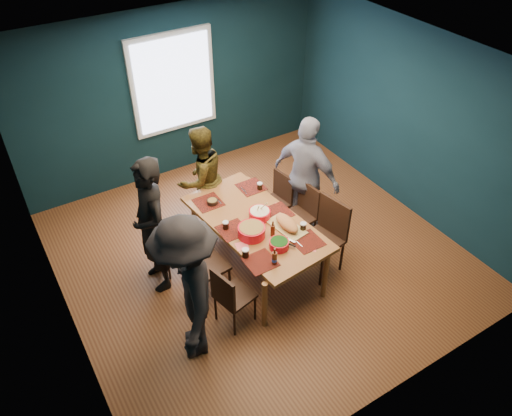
{
  "coord_description": "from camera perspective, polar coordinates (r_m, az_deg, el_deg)",
  "views": [
    {
      "loc": [
        -2.63,
        -4.24,
        4.78
      ],
      "look_at": [
        -0.15,
        -0.18,
        0.98
      ],
      "focal_mm": 35.0,
      "sensor_mm": 36.0,
      "label": 1
    }
  ],
  "objects": [
    {
      "name": "beer_bottle_b",
      "position": [
        5.99,
        1.93,
        -2.53
      ],
      "size": [
        0.06,
        0.06,
        0.21
      ],
      "color": "#4A1E0D",
      "rests_on": "dining_table"
    },
    {
      "name": "cola_glass_a",
      "position": [
        5.73,
        -1.21,
        -5.13
      ],
      "size": [
        0.08,
        0.08,
        0.12
      ],
      "color": "black",
      "rests_on": "dining_table"
    },
    {
      "name": "napkin_c",
      "position": [
        5.92,
        6.3,
        -4.49
      ],
      "size": [
        0.19,
        0.19,
        0.0
      ],
      "primitive_type": "cube",
      "rotation": [
        0.0,
        0.0,
        0.78
      ],
      "color": "#F2656B",
      "rests_on": "dining_table"
    },
    {
      "name": "chair_left_far",
      "position": [
        6.46,
        -9.99,
        -3.8
      ],
      "size": [
        0.41,
        0.41,
        0.84
      ],
      "rotation": [
        0.0,
        0.0,
        -0.08
      ],
      "color": "black",
      "rests_on": "floor"
    },
    {
      "name": "napkin_a",
      "position": [
        6.47,
        2.5,
        0.12
      ],
      "size": [
        0.19,
        0.19,
        0.0
      ],
      "primitive_type": "cube",
      "rotation": [
        0.0,
        0.0,
        0.46
      ],
      "color": "#F2656B",
      "rests_on": "dining_table"
    },
    {
      "name": "chair_right_mid",
      "position": [
        6.83,
        5.38,
        -0.22
      ],
      "size": [
        0.44,
        0.44,
        0.89
      ],
      "rotation": [
        0.0,
        0.0,
        0.09
      ],
      "color": "black",
      "rests_on": "floor"
    },
    {
      "name": "bowl_dumpling",
      "position": [
        6.26,
        0.42,
        -0.66
      ],
      "size": [
        0.27,
        0.27,
        0.26
      ],
      "color": "red",
      "rests_on": "dining_table"
    },
    {
      "name": "bowl_herbs",
      "position": [
        5.86,
        2.64,
        -4.13
      ],
      "size": [
        0.24,
        0.24,
        0.1
      ],
      "color": "red",
      "rests_on": "dining_table"
    },
    {
      "name": "person_far_left",
      "position": [
        6.05,
        -11.8,
        -2.08
      ],
      "size": [
        0.46,
        0.68,
        1.84
      ],
      "primitive_type": "imported",
      "rotation": [
        0.0,
        0.0,
        4.69
      ],
      "color": "black",
      "rests_on": "floor"
    },
    {
      "name": "cola_glass_b",
      "position": [
        6.11,
        5.41,
        -2.1
      ],
      "size": [
        0.08,
        0.08,
        0.11
      ],
      "color": "black",
      "rests_on": "dining_table"
    },
    {
      "name": "chair_right_far",
      "position": [
        7.08,
        2.53,
        1.27
      ],
      "size": [
        0.43,
        0.43,
        0.85
      ],
      "rotation": [
        0.0,
        0.0,
        0.14
      ],
      "color": "black",
      "rests_on": "floor"
    },
    {
      "name": "chair_left_near",
      "position": [
        5.73,
        -3.06,
        -9.85
      ],
      "size": [
        0.46,
        0.46,
        0.85
      ],
      "rotation": [
        0.0,
        0.0,
        0.23
      ],
      "color": "black",
      "rests_on": "floor"
    },
    {
      "name": "cola_glass_c",
      "position": [
        6.75,
        0.43,
        2.55
      ],
      "size": [
        0.07,
        0.07,
        0.1
      ],
      "color": "black",
      "rests_on": "dining_table"
    },
    {
      "name": "bowl_salad",
      "position": [
        5.99,
        -0.51,
        -2.64
      ],
      "size": [
        0.34,
        0.34,
        0.14
      ],
      "color": "red",
      "rests_on": "dining_table"
    },
    {
      "name": "small_bowl",
      "position": [
        6.53,
        -5.01,
        0.73
      ],
      "size": [
        0.14,
        0.14,
        0.06
      ],
      "color": "black",
      "rests_on": "dining_table"
    },
    {
      "name": "chair_left_mid",
      "position": [
        6.03,
        -6.23,
        -6.34
      ],
      "size": [
        0.46,
        0.46,
        0.93
      ],
      "rotation": [
        0.0,
        0.0,
        0.11
      ],
      "color": "black",
      "rests_on": "floor"
    },
    {
      "name": "cola_glass_d",
      "position": [
        6.11,
        -3.49,
        -1.95
      ],
      "size": [
        0.08,
        0.08,
        0.11
      ],
      "color": "black",
      "rests_on": "dining_table"
    },
    {
      "name": "person_right",
      "position": [
        6.84,
        5.78,
        3.61
      ],
      "size": [
        0.74,
        1.12,
        1.76
      ],
      "primitive_type": "imported",
      "rotation": [
        0.0,
        0.0,
        1.9
      ],
      "color": "silver",
      "rests_on": "floor"
    },
    {
      "name": "person_back",
      "position": [
        6.98,
        -6.31,
        3.37
      ],
      "size": [
        0.88,
        0.76,
        1.57
      ],
      "primitive_type": "imported",
      "rotation": [
        0.0,
        0.0,
        3.39
      ],
      "color": "black",
      "rests_on": "floor"
    },
    {
      "name": "beer_bottle_a",
      "position": [
        5.64,
        2.12,
        -5.75
      ],
      "size": [
        0.06,
        0.06,
        0.23
      ],
      "color": "#4A1E0D",
      "rests_on": "dining_table"
    },
    {
      "name": "chair_right_near",
      "position": [
        6.4,
        8.14,
        -2.65
      ],
      "size": [
        0.55,
        0.55,
        1.04
      ],
      "rotation": [
        0.0,
        0.0,
        0.2
      ],
      "color": "black",
      "rests_on": "floor"
    },
    {
      "name": "person_near_left",
      "position": [
        5.25,
        -7.8,
        -9.29
      ],
      "size": [
        1.05,
        1.35,
        1.84
      ],
      "primitive_type": "imported",
      "rotation": [
        0.0,
        0.0,
        4.35
      ],
      "color": "black",
      "rests_on": "floor"
    },
    {
      "name": "napkin_b",
      "position": [
        5.9,
        -1.61,
        -4.37
      ],
      "size": [
        0.17,
        0.17,
        0.0
      ],
      "primitive_type": "cube",
      "rotation": [
        0.0,
        0.0,
        -0.23
      ],
      "color": "#F2656B",
      "rests_on": "dining_table"
    },
    {
      "name": "cutting_board",
      "position": [
        6.12,
        3.54,
        -1.83
      ],
      "size": [
        0.35,
        0.64,
        0.14
      ],
      "rotation": [
        0.0,
        0.0,
        0.16
      ],
      "color": "tan",
      "rests_on": "dining_table"
    },
    {
      "name": "dining_table",
      "position": [
        6.29,
        -0.07,
        -2.01
      ],
      "size": [
        1.2,
        2.08,
        0.76
      ],
      "rotation": [
        0.0,
        0.0,
        0.1
      ],
      "color": "brown",
      "rests_on": "floor"
    },
    {
      "name": "room",
      "position": [
        6.23,
        -1.01,
        5.42
      ],
      "size": [
        5.01,
        5.01,
        2.71
      ],
      "color": "brown",
      "rests_on": "ground"
    }
  ]
}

